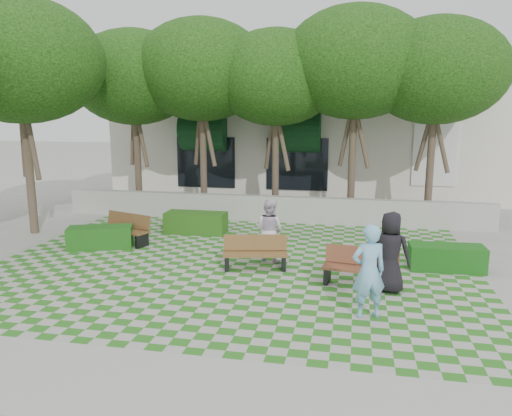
% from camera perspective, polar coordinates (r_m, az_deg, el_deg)
% --- Properties ---
extents(ground, '(90.00, 90.00, 0.00)m').
position_cam_1_polar(ground, '(11.76, -3.88, -8.01)').
color(ground, gray).
rests_on(ground, ground).
extents(lawn, '(12.00, 12.00, 0.00)m').
position_cam_1_polar(lawn, '(12.68, -2.68, -6.54)').
color(lawn, '#2B721E').
rests_on(lawn, ground).
extents(sidewalk_south, '(16.00, 2.00, 0.01)m').
position_cam_1_polar(sidewalk_south, '(7.73, -13.65, -19.07)').
color(sidewalk_south, '#9E9B93').
rests_on(sidewalk_south, ground).
extents(retaining_wall, '(15.00, 0.36, 0.90)m').
position_cam_1_polar(retaining_wall, '(17.50, 1.46, -0.06)').
color(retaining_wall, '#9E9B93').
rests_on(retaining_wall, ground).
extents(bench_east, '(1.69, 0.77, 0.86)m').
position_cam_1_polar(bench_east, '(11.37, 11.84, -6.72)').
color(bench_east, brown).
rests_on(bench_east, ground).
extents(bench_mid, '(1.64, 0.83, 0.82)m').
position_cam_1_polar(bench_mid, '(12.30, -0.08, -5.19)').
color(bench_mid, brown).
rests_on(bench_mid, ground).
extents(bench_west, '(1.75, 1.09, 0.87)m').
position_cam_1_polar(bench_west, '(15.10, -14.77, -2.37)').
color(bench_west, brown).
rests_on(bench_west, ground).
extents(hedge_east, '(1.79, 0.78, 0.62)m').
position_cam_1_polar(hedge_east, '(13.09, 20.93, -5.32)').
color(hedge_east, '#144B14').
rests_on(hedge_east, ground).
extents(hedge_midleft, '(1.92, 0.77, 0.67)m').
position_cam_1_polar(hedge_midleft, '(15.94, -6.88, -1.68)').
color(hedge_midleft, '#214D14').
rests_on(hedge_midleft, ground).
extents(hedge_west, '(1.90, 1.26, 0.62)m').
position_cam_1_polar(hedge_west, '(14.82, -17.36, -3.22)').
color(hedge_west, '#174B14').
rests_on(hedge_west, ground).
extents(person_blue, '(0.77, 0.63, 1.81)m').
position_cam_1_polar(person_blue, '(9.58, 12.75, -7.09)').
color(person_blue, '#79B9DD').
rests_on(person_blue, ground).
extents(person_dark, '(0.98, 0.77, 1.76)m').
position_cam_1_polar(person_dark, '(11.03, 15.06, -4.90)').
color(person_dark, black).
rests_on(person_dark, ground).
extents(person_white, '(0.97, 0.87, 1.63)m').
position_cam_1_polar(person_white, '(12.85, 1.52, -2.54)').
color(person_white, silver).
rests_on(person_white, ground).
extents(tree_row, '(17.70, 13.40, 7.41)m').
position_cam_1_polar(tree_row, '(17.40, -4.88, 15.48)').
color(tree_row, '#47382B').
rests_on(tree_row, ground).
extents(building, '(18.00, 8.92, 5.15)m').
position_cam_1_polar(building, '(24.91, 6.83, 8.01)').
color(building, beige).
rests_on(building, ground).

